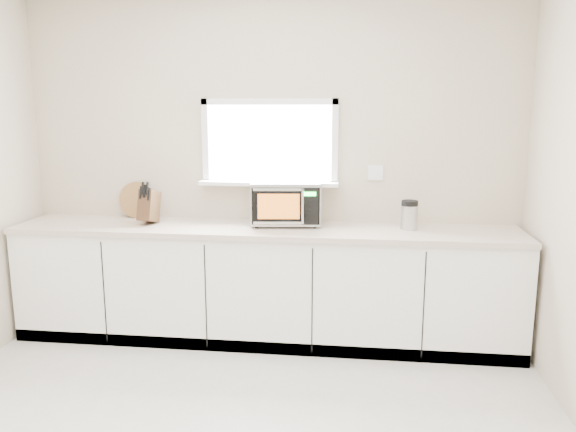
# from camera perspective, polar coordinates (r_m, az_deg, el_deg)

# --- Properties ---
(back_wall) EXTENTS (4.00, 0.17, 2.70)m
(back_wall) POSITION_cam_1_polar(r_m,az_deg,el_deg) (4.58, -1.83, 5.12)
(back_wall) COLOR #BAA594
(back_wall) RESTS_ON ground
(cabinets) EXTENTS (3.92, 0.60, 0.88)m
(cabinets) POSITION_cam_1_polar(r_m,az_deg,el_deg) (4.48, -2.36, -7.10)
(cabinets) COLOR white
(cabinets) RESTS_ON ground
(countertop) EXTENTS (3.92, 0.64, 0.04)m
(countertop) POSITION_cam_1_polar(r_m,az_deg,el_deg) (4.35, -2.43, -1.38)
(countertop) COLOR beige
(countertop) RESTS_ON cabinets
(microwave) EXTENTS (0.58, 0.48, 0.35)m
(microwave) POSITION_cam_1_polar(r_m,az_deg,el_deg) (4.43, -0.20, 1.50)
(microwave) COLOR black
(microwave) RESTS_ON countertop
(knife_block) EXTENTS (0.14, 0.25, 0.34)m
(knife_block) POSITION_cam_1_polar(r_m,az_deg,el_deg) (4.57, -13.95, 1.04)
(knife_block) COLOR #452E18
(knife_block) RESTS_ON countertop
(cutting_board) EXTENTS (0.30, 0.07, 0.30)m
(cutting_board) POSITION_cam_1_polar(r_m,az_deg,el_deg) (4.86, -15.10, 1.60)
(cutting_board) COLOR #9F6B3D
(cutting_board) RESTS_ON countertop
(coffee_grinder) EXTENTS (0.15, 0.15, 0.22)m
(coffee_grinder) POSITION_cam_1_polar(r_m,az_deg,el_deg) (4.35, 12.22, 0.13)
(coffee_grinder) COLOR #ACAEB3
(coffee_grinder) RESTS_ON countertop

